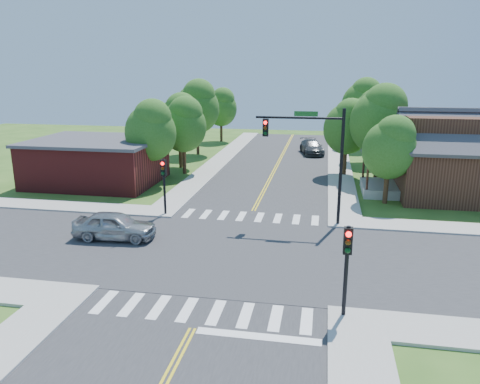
% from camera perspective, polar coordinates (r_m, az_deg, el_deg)
% --- Properties ---
extents(ground, '(100.00, 100.00, 0.00)m').
position_cam_1_polar(ground, '(24.92, -1.02, -7.49)').
color(ground, '#2F541A').
rests_on(ground, ground).
extents(road_ns, '(10.00, 90.00, 0.04)m').
position_cam_1_polar(road_ns, '(24.91, -1.02, -7.45)').
color(road_ns, '#2D2D30').
rests_on(road_ns, ground).
extents(road_ew, '(90.00, 10.00, 0.04)m').
position_cam_1_polar(road_ew, '(24.91, -1.02, -7.44)').
color(road_ew, '#2D2D30').
rests_on(road_ew, ground).
extents(intersection_patch, '(10.20, 10.20, 0.06)m').
position_cam_1_polar(intersection_patch, '(24.92, -1.02, -7.49)').
color(intersection_patch, '#2D2D30').
rests_on(intersection_patch, ground).
extents(sidewalk_ne, '(40.00, 40.00, 0.14)m').
position_cam_1_polar(sidewalk_ne, '(41.10, 25.91, 0.18)').
color(sidewalk_ne, '#9E9B93').
rests_on(sidewalk_ne, ground).
extents(sidewalk_nw, '(40.00, 40.00, 0.14)m').
position_cam_1_polar(sidewalk_nw, '(44.47, -17.22, 2.07)').
color(sidewalk_nw, '#9E9B93').
rests_on(sidewalk_nw, ground).
extents(crosswalk_north, '(8.85, 2.00, 0.01)m').
position_cam_1_polar(crosswalk_north, '(30.63, 1.26, -3.03)').
color(crosswalk_north, white).
rests_on(crosswalk_north, ground).
extents(crosswalk_south, '(8.85, 2.00, 0.01)m').
position_cam_1_polar(crosswalk_south, '(19.46, -4.72, -14.26)').
color(crosswalk_south, white).
rests_on(crosswalk_south, ground).
extents(centerline, '(0.30, 90.00, 0.01)m').
position_cam_1_polar(centerline, '(24.90, -1.02, -7.40)').
color(centerline, yellow).
rests_on(centerline, ground).
extents(stop_bar, '(4.60, 0.45, 0.09)m').
position_cam_1_polar(stop_bar, '(17.87, 2.21, -17.30)').
color(stop_bar, white).
rests_on(stop_bar, ground).
extents(signal_mast_ne, '(5.30, 0.42, 7.20)m').
position_cam_1_polar(signal_mast_ne, '(28.54, 8.94, 5.39)').
color(signal_mast_ne, black).
rests_on(signal_mast_ne, ground).
extents(signal_pole_se, '(0.34, 0.42, 3.80)m').
position_cam_1_polar(signal_pole_se, '(18.31, 12.93, -7.47)').
color(signal_pole_se, black).
rests_on(signal_pole_se, ground).
extents(signal_pole_nw, '(0.34, 0.42, 3.80)m').
position_cam_1_polar(signal_pole_nw, '(30.69, -9.28, 1.88)').
color(signal_pole_nw, black).
rests_on(signal_pole_nw, ground).
extents(house_ne, '(13.05, 8.80, 7.11)m').
position_cam_1_polar(house_ne, '(38.77, 26.05, 4.29)').
color(house_ne, '#321A11').
rests_on(house_ne, ground).
extents(building_nw, '(10.40, 8.40, 3.73)m').
position_cam_1_polar(building_nw, '(41.10, -17.07, 3.64)').
color(building_nw, maroon).
rests_on(building_nw, ground).
extents(tree_e_a, '(3.75, 3.56, 6.38)m').
position_cam_1_polar(tree_e_a, '(34.42, 17.90, 5.35)').
color(tree_e_a, '#382314').
rests_on(tree_e_a, ground).
extents(tree_e_b, '(4.89, 4.64, 8.31)m').
position_cam_1_polar(tree_e_b, '(40.55, 16.81, 8.62)').
color(tree_e_b, '#382314').
rests_on(tree_e_b, ground).
extents(tree_e_c, '(4.38, 4.16, 7.44)m').
position_cam_1_polar(tree_e_c, '(49.01, 15.74, 9.03)').
color(tree_e_c, '#382314').
rests_on(tree_e_c, ground).
extents(tree_e_d, '(4.93, 4.68, 8.38)m').
position_cam_1_polar(tree_e_d, '(57.90, 14.82, 10.56)').
color(tree_e_d, '#382314').
rests_on(tree_e_d, ground).
extents(tree_w_a, '(4.18, 3.97, 7.11)m').
position_cam_1_polar(tree_w_a, '(38.82, -10.79, 7.56)').
color(tree_w_a, '#382314').
rests_on(tree_w_a, ground).
extents(tree_w_b, '(4.26, 4.04, 7.24)m').
position_cam_1_polar(tree_w_b, '(45.29, -7.33, 8.85)').
color(tree_w_b, '#382314').
rests_on(tree_w_b, ground).
extents(tree_w_c, '(4.89, 4.65, 8.31)m').
position_cam_1_polar(tree_w_c, '(52.12, -5.20, 10.49)').
color(tree_w_c, '#382314').
rests_on(tree_w_c, ground).
extents(tree_w_d, '(4.11, 3.90, 6.98)m').
position_cam_1_polar(tree_w_d, '(61.42, -2.26, 10.41)').
color(tree_w_d, '#382314').
rests_on(tree_w_d, ground).
extents(tree_house, '(4.08, 3.88, 6.94)m').
position_cam_1_polar(tree_house, '(42.51, 13.02, 7.92)').
color(tree_house, '#382314').
rests_on(tree_house, ground).
extents(tree_bldg, '(4.17, 3.96, 7.09)m').
position_cam_1_polar(tree_bldg, '(42.58, -6.86, 8.34)').
color(tree_bldg, '#382314').
rests_on(tree_bldg, ground).
extents(car_silver, '(2.39, 4.86, 1.58)m').
position_cam_1_polar(car_silver, '(27.54, -15.04, -4.04)').
color(car_silver, '#A0A4A7').
rests_on(car_silver, ground).
extents(car_dgrey, '(4.34, 6.16, 1.53)m').
position_cam_1_polar(car_dgrey, '(53.19, 8.73, 5.39)').
color(car_dgrey, '#333639').
rests_on(car_dgrey, ground).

